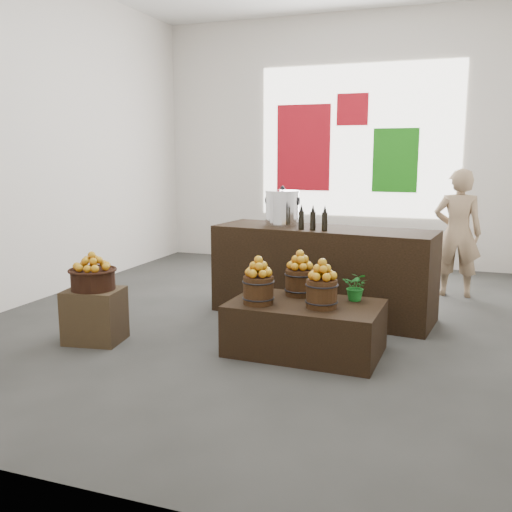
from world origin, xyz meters
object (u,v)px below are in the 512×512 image
(crate, at_px, (95,316))
(wicker_basket, at_px, (93,280))
(display_table, at_px, (305,328))
(shopper, at_px, (457,233))
(counter, at_px, (322,272))
(stock_pot_left, at_px, (282,209))

(crate, distance_m, wicker_basket, 0.35)
(display_table, height_order, shopper, shopper)
(display_table, xyz_separation_m, shopper, (1.26, 2.72, 0.58))
(wicker_basket, xyz_separation_m, shopper, (3.25, 3.11, 0.20))
(wicker_basket, distance_m, counter, 2.49)
(wicker_basket, relative_size, shopper, 0.26)
(crate, height_order, stock_pot_left, stock_pot_left)
(wicker_basket, height_order, display_table, wicker_basket)
(counter, bearing_deg, stock_pot_left, -180.00)
(shopper, bearing_deg, crate, 41.32)
(wicker_basket, bearing_deg, crate, 0.00)
(stock_pot_left, xyz_separation_m, shopper, (1.89, 1.40, -0.37))
(display_table, xyz_separation_m, counter, (-0.14, 1.26, 0.26))
(crate, bearing_deg, stock_pot_left, 51.41)
(display_table, bearing_deg, stock_pot_left, 117.61)
(wicker_basket, relative_size, stock_pot_left, 1.11)
(display_table, relative_size, counter, 0.56)
(wicker_basket, relative_size, counter, 0.17)
(wicker_basket, height_order, counter, counter)
(wicker_basket, xyz_separation_m, display_table, (2.00, 0.39, -0.38))
(display_table, relative_size, shopper, 0.83)
(stock_pot_left, bearing_deg, wicker_basket, -128.59)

